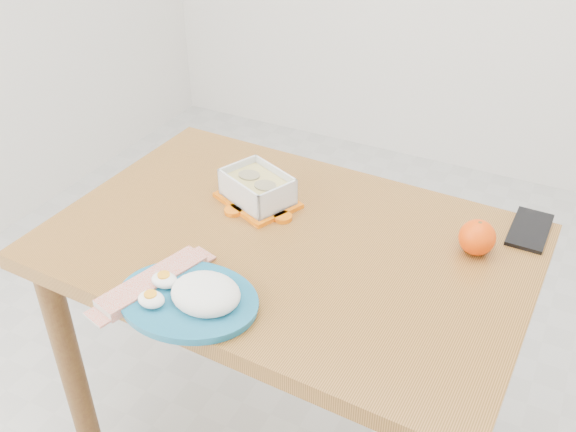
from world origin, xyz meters
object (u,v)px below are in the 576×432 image
at_px(orange_fruit, 477,237).
at_px(rice_plate, 193,295).
at_px(dining_table, 288,281).
at_px(food_container, 257,189).
at_px(smartphone, 530,229).

height_order(orange_fruit, rice_plate, orange_fruit).
xyz_separation_m(dining_table, orange_fruit, (0.37, 0.14, 0.16)).
relative_size(food_container, orange_fruit, 2.85).
height_order(rice_plate, smartphone, rice_plate).
distance_m(orange_fruit, rice_plate, 0.60).
relative_size(dining_table, rice_plate, 3.51).
relative_size(food_container, rice_plate, 0.73).
height_order(dining_table, food_container, food_container).
bearing_deg(food_container, orange_fruit, 27.51).
bearing_deg(smartphone, food_container, -163.11).
relative_size(rice_plate, smartphone, 1.90).
distance_m(dining_table, smartphone, 0.55).
bearing_deg(orange_fruit, dining_table, -159.98).
xyz_separation_m(rice_plate, smartphone, (0.53, 0.54, -0.02)).
relative_size(orange_fruit, rice_plate, 0.25).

